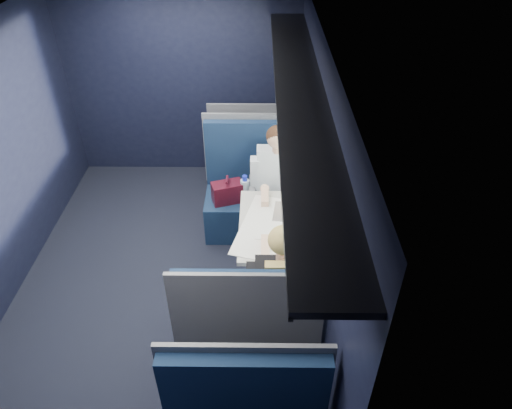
{
  "coord_description": "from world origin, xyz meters",
  "views": [
    {
      "loc": [
        0.93,
        -3.14,
        3.31
      ],
      "look_at": [
        0.9,
        0.0,
        0.95
      ],
      "focal_mm": 32.0,
      "sensor_mm": 36.0,
      "label": 1
    }
  ],
  "objects_px": {
    "man": "(276,182)",
    "bottle_small": "(289,189)",
    "seat_bay_near": "(251,195)",
    "seat_row_front": "(253,153)",
    "table": "(271,230)",
    "cup": "(298,191)",
    "laptop": "(292,207)",
    "woman": "(281,283)",
    "seat_bay_far": "(248,327)"
  },
  "relations": [
    {
      "from": "man",
      "to": "cup",
      "type": "distance_m",
      "value": 0.33
    },
    {
      "from": "table",
      "to": "seat_row_front",
      "type": "xyz_separation_m",
      "value": [
        -0.18,
        1.8,
        -0.25
      ]
    },
    {
      "from": "woman",
      "to": "seat_bay_near",
      "type": "bearing_deg",
      "value": 99.34
    },
    {
      "from": "man",
      "to": "bottle_small",
      "type": "bearing_deg",
      "value": -70.79
    },
    {
      "from": "seat_bay_near",
      "to": "seat_row_front",
      "type": "xyz_separation_m",
      "value": [
        0.01,
        0.93,
        -0.01
      ]
    },
    {
      "from": "man",
      "to": "bottle_small",
      "type": "distance_m",
      "value": 0.35
    },
    {
      "from": "seat_row_front",
      "to": "cup",
      "type": "relative_size",
      "value": 13.15
    },
    {
      "from": "woman",
      "to": "laptop",
      "type": "xyz_separation_m",
      "value": [
        0.12,
        0.86,
        0.07
      ]
    },
    {
      "from": "seat_bay_near",
      "to": "laptop",
      "type": "relative_size",
      "value": 3.89
    },
    {
      "from": "seat_bay_near",
      "to": "laptop",
      "type": "height_order",
      "value": "seat_bay_near"
    },
    {
      "from": "man",
      "to": "seat_bay_near",
      "type": "bearing_deg",
      "value": 146.76
    },
    {
      "from": "seat_bay_far",
      "to": "seat_bay_near",
      "type": "bearing_deg",
      "value": 90.31
    },
    {
      "from": "table",
      "to": "cup",
      "type": "bearing_deg",
      "value": 59.08
    },
    {
      "from": "seat_bay_near",
      "to": "table",
      "type": "bearing_deg",
      "value": -77.55
    },
    {
      "from": "seat_row_front",
      "to": "woman",
      "type": "bearing_deg",
      "value": -84.3
    },
    {
      "from": "laptop",
      "to": "table",
      "type": "bearing_deg",
      "value": -140.96
    },
    {
      "from": "seat_bay_near",
      "to": "cup",
      "type": "height_order",
      "value": "seat_bay_near"
    },
    {
      "from": "seat_bay_near",
      "to": "cup",
      "type": "distance_m",
      "value": 0.72
    },
    {
      "from": "table",
      "to": "seat_row_front",
      "type": "height_order",
      "value": "seat_row_front"
    },
    {
      "from": "bottle_small",
      "to": "cup",
      "type": "xyz_separation_m",
      "value": [
        0.09,
        0.05,
        -0.06
      ]
    },
    {
      "from": "seat_bay_far",
      "to": "laptop",
      "type": "height_order",
      "value": "seat_bay_far"
    },
    {
      "from": "seat_bay_near",
      "to": "man",
      "type": "distance_m",
      "value": 0.43
    },
    {
      "from": "seat_bay_far",
      "to": "laptop",
      "type": "relative_size",
      "value": 3.89
    },
    {
      "from": "seat_bay_near",
      "to": "woman",
      "type": "distance_m",
      "value": 1.63
    },
    {
      "from": "seat_bay_far",
      "to": "woman",
      "type": "xyz_separation_m",
      "value": [
        0.25,
        0.17,
        0.31
      ]
    },
    {
      "from": "table",
      "to": "woman",
      "type": "relative_size",
      "value": 0.76
    },
    {
      "from": "seat_bay_near",
      "to": "seat_bay_far",
      "type": "bearing_deg",
      "value": -89.69
    },
    {
      "from": "seat_bay_near",
      "to": "woman",
      "type": "height_order",
      "value": "woman"
    },
    {
      "from": "man",
      "to": "bottle_small",
      "type": "xyz_separation_m",
      "value": [
        0.11,
        -0.31,
        0.13
      ]
    },
    {
      "from": "man",
      "to": "woman",
      "type": "relative_size",
      "value": 1.0
    },
    {
      "from": "seat_bay_far",
      "to": "seat_row_front",
      "type": "height_order",
      "value": "seat_bay_far"
    },
    {
      "from": "table",
      "to": "man",
      "type": "bearing_deg",
      "value": 84.48
    },
    {
      "from": "table",
      "to": "cup",
      "type": "height_order",
      "value": "cup"
    },
    {
      "from": "cup",
      "to": "laptop",
      "type": "bearing_deg",
      "value": -104.17
    },
    {
      "from": "seat_row_front",
      "to": "man",
      "type": "distance_m",
      "value": 1.17
    },
    {
      "from": "seat_bay_far",
      "to": "bottle_small",
      "type": "xyz_separation_m",
      "value": [
        0.36,
        1.27,
        0.43
      ]
    },
    {
      "from": "cup",
      "to": "seat_bay_near",
      "type": "bearing_deg",
      "value": 136.73
    },
    {
      "from": "seat_bay_near",
      "to": "bottle_small",
      "type": "distance_m",
      "value": 0.74
    },
    {
      "from": "table",
      "to": "seat_bay_near",
      "type": "xyz_separation_m",
      "value": [
        -0.19,
        0.87,
        -0.24
      ]
    },
    {
      "from": "man",
      "to": "laptop",
      "type": "relative_size",
      "value": 4.08
    },
    {
      "from": "woman",
      "to": "cup",
      "type": "height_order",
      "value": "woman"
    },
    {
      "from": "table",
      "to": "seat_row_front",
      "type": "distance_m",
      "value": 1.82
    },
    {
      "from": "seat_bay_far",
      "to": "table",
      "type": "bearing_deg",
      "value": 78.22
    },
    {
      "from": "seat_bay_far",
      "to": "laptop",
      "type": "xyz_separation_m",
      "value": [
        0.37,
        1.03,
        0.39
      ]
    },
    {
      "from": "seat_bay_near",
      "to": "man",
      "type": "relative_size",
      "value": 0.95
    },
    {
      "from": "woman",
      "to": "laptop",
      "type": "relative_size",
      "value": 4.08
    },
    {
      "from": "seat_bay_far",
      "to": "woman",
      "type": "distance_m",
      "value": 0.43
    },
    {
      "from": "seat_row_front",
      "to": "laptop",
      "type": "distance_m",
      "value": 1.73
    },
    {
      "from": "seat_row_front",
      "to": "man",
      "type": "height_order",
      "value": "man"
    },
    {
      "from": "table",
      "to": "laptop",
      "type": "distance_m",
      "value": 0.28
    }
  ]
}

